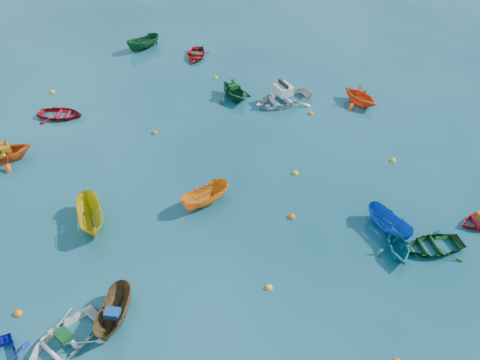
% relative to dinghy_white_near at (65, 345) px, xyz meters
% --- Properties ---
extents(ground, '(160.00, 160.00, 0.00)m').
position_rel_dinghy_white_near_xyz_m(ground, '(3.76, 6.29, 0.00)').
color(ground, '#093344').
rests_on(ground, ground).
extents(dinghy_white_near, '(3.60, 4.15, 0.72)m').
position_rel_dinghy_white_near_xyz_m(dinghy_white_near, '(0.00, 0.00, 0.00)').
color(dinghy_white_near, silver).
rests_on(dinghy_white_near, ground).
extents(sampan_brown_mid, '(1.59, 3.05, 1.12)m').
position_rel_dinghy_white_near_xyz_m(sampan_brown_mid, '(1.42, 1.63, 0.00)').
color(sampan_brown_mid, brown).
rests_on(sampan_brown_mid, ground).
extents(dinghy_orange_w, '(3.78, 3.83, 1.53)m').
position_rel_dinghy_white_near_xyz_m(dinghy_orange_w, '(-9.95, 9.34, 0.00)').
color(dinghy_orange_w, '#CB4E13').
rests_on(dinghy_orange_w, ground).
extents(sampan_yellow_mid, '(2.97, 3.30, 1.25)m').
position_rel_dinghy_white_near_xyz_m(sampan_yellow_mid, '(-2.44, 6.22, 0.00)').
color(sampan_yellow_mid, gold).
rests_on(sampan_yellow_mid, ground).
extents(dinghy_green_e, '(3.64, 3.31, 0.62)m').
position_rel_dinghy_white_near_xyz_m(dinghy_green_e, '(13.90, 9.64, 0.00)').
color(dinghy_green_e, '#0F4217').
rests_on(dinghy_green_e, ground).
extents(dinghy_cyan_se, '(2.62, 2.83, 1.23)m').
position_rel_dinghy_white_near_xyz_m(dinghy_cyan_se, '(12.29, 8.91, 0.00)').
color(dinghy_cyan_se, teal).
rests_on(dinghy_cyan_se, ground).
extents(dinghy_red_nw, '(3.35, 2.69, 0.62)m').
position_rel_dinghy_white_near_xyz_m(dinghy_red_nw, '(-9.74, 14.38, 0.00)').
color(dinghy_red_nw, maroon).
rests_on(dinghy_red_nw, ground).
extents(sampan_orange_n, '(2.58, 3.06, 1.14)m').
position_rel_dinghy_white_near_xyz_m(sampan_orange_n, '(2.49, 9.34, 0.00)').
color(sampan_orange_n, orange).
rests_on(sampan_orange_n, ground).
extents(dinghy_green_n, '(3.82, 3.78, 1.52)m').
position_rel_dinghy_white_near_xyz_m(dinghy_green_n, '(0.52, 20.15, 0.00)').
color(dinghy_green_n, '#104825').
rests_on(dinghy_green_n, ground).
extents(sampan_blue_far, '(2.80, 2.65, 1.08)m').
position_rel_dinghy_white_near_xyz_m(sampan_blue_far, '(11.80, 10.28, 0.00)').
color(sampan_blue_far, blue).
rests_on(sampan_blue_far, ground).
extents(dinghy_red_far, '(2.74, 3.34, 0.61)m').
position_rel_dinghy_white_near_xyz_m(dinghy_red_far, '(-4.45, 25.43, 0.00)').
color(dinghy_red_far, '#A3140D').
rests_on(dinghy_red_far, ground).
extents(dinghy_orange_far, '(3.77, 3.69, 1.51)m').
position_rel_dinghy_white_near_xyz_m(dinghy_orange_far, '(9.07, 22.05, 0.00)').
color(dinghy_orange_far, '#F25416').
rests_on(dinghy_orange_far, ground).
extents(sampan_green_far, '(2.55, 3.24, 1.19)m').
position_rel_dinghy_white_near_xyz_m(sampan_green_far, '(-9.14, 25.53, 0.00)').
color(sampan_green_far, '#10471F').
rests_on(sampan_green_far, ground).
extents(motorboat_white, '(5.06, 5.05, 1.47)m').
position_rel_dinghy_white_near_xyz_m(motorboat_white, '(3.91, 20.65, 0.00)').
color(motorboat_white, silver).
rests_on(motorboat_white, ground).
extents(tarp_green_a, '(0.79, 0.70, 0.32)m').
position_rel_dinghy_white_near_xyz_m(tarp_green_a, '(0.04, 0.09, 0.52)').
color(tarp_green_a, '#10421D').
rests_on(tarp_green_a, dinghy_white_near).
extents(tarp_blue_a, '(0.66, 0.54, 0.29)m').
position_rel_dinghy_white_near_xyz_m(tarp_blue_a, '(1.45, 1.48, 0.70)').
color(tarp_blue_a, navy).
rests_on(tarp_blue_a, sampan_brown_mid).
extents(tarp_orange_a, '(0.90, 0.88, 0.35)m').
position_rel_dinghy_white_near_xyz_m(tarp_orange_a, '(-9.91, 9.38, 0.94)').
color(tarp_orange_a, '#B56A12').
rests_on(tarp_orange_a, dinghy_orange_w).
extents(tarp_green_b, '(0.77, 0.78, 0.30)m').
position_rel_dinghy_white_near_xyz_m(tarp_green_b, '(0.44, 20.22, 0.91)').
color(tarp_green_b, '#124A17').
rests_on(tarp_green_b, dinghy_green_n).
extents(buoy_or_a, '(0.36, 0.36, 0.36)m').
position_rel_dinghy_white_near_xyz_m(buoy_or_a, '(-2.66, 0.65, 0.00)').
color(buoy_or_a, orange).
rests_on(buoy_or_a, ground).
extents(buoy_ye_a, '(0.33, 0.33, 0.33)m').
position_rel_dinghy_white_near_xyz_m(buoy_ye_a, '(7.05, 5.08, 0.00)').
color(buoy_ye_a, yellow).
rests_on(buoy_ye_a, ground).
extents(buoy_ye_b, '(0.39, 0.39, 0.39)m').
position_rel_dinghy_white_near_xyz_m(buoy_ye_b, '(-12.23, 17.00, 0.00)').
color(buoy_ye_b, gold).
rests_on(buoy_ye_b, ground).
extents(buoy_or_c, '(0.35, 0.35, 0.35)m').
position_rel_dinghy_white_near_xyz_m(buoy_or_c, '(-2.93, 14.51, 0.00)').
color(buoy_or_c, orange).
rests_on(buoy_or_c, ground).
extents(buoy_ye_c, '(0.35, 0.35, 0.35)m').
position_rel_dinghy_white_near_xyz_m(buoy_ye_c, '(6.46, 13.23, 0.00)').
color(buoy_ye_c, yellow).
rests_on(buoy_ye_c, ground).
extents(buoy_or_d, '(0.38, 0.38, 0.38)m').
position_rel_dinghy_white_near_xyz_m(buoy_or_d, '(7.04, 9.72, 0.00)').
color(buoy_or_d, '#F8620D').
rests_on(buoy_or_d, ground).
extents(buoy_ye_d, '(0.33, 0.33, 0.33)m').
position_rel_dinghy_white_near_xyz_m(buoy_ye_d, '(-1.70, 22.55, 0.00)').
color(buoy_ye_d, yellow).
rests_on(buoy_ye_d, ground).
extents(buoy_or_e, '(0.35, 0.35, 0.35)m').
position_rel_dinghy_white_near_xyz_m(buoy_or_e, '(6.10, 19.76, 0.00)').
color(buoy_or_e, orange).
rests_on(buoy_or_e, ground).
extents(buoy_ye_e, '(0.35, 0.35, 0.35)m').
position_rel_dinghy_white_near_xyz_m(buoy_ye_e, '(11.73, 16.13, 0.00)').
color(buoy_ye_e, yellow).
rests_on(buoy_ye_e, ground).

